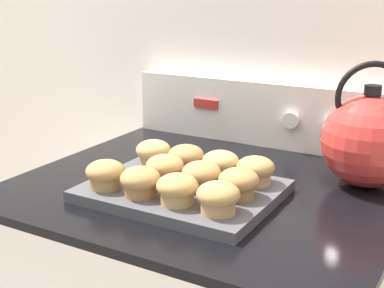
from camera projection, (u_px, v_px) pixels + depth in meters
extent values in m
cube|color=white|center=(282.00, 20.00, 1.36)|extent=(8.00, 0.05, 2.40)
cube|color=black|center=(212.00, 186.00, 1.15)|extent=(0.79, 0.70, 0.02)
cube|color=white|center=(270.00, 114.00, 1.39)|extent=(0.77, 0.05, 0.17)
cube|color=#B72D23|center=(206.00, 104.00, 1.44)|extent=(0.07, 0.01, 0.02)
cylinder|color=white|center=(291.00, 120.00, 1.32)|extent=(0.04, 0.02, 0.04)
cylinder|color=white|center=(333.00, 125.00, 1.27)|extent=(0.04, 0.02, 0.04)
cylinder|color=white|center=(377.00, 131.00, 1.23)|extent=(0.04, 0.02, 0.04)
cube|color=#4C4C51|center=(183.00, 191.00, 1.06)|extent=(0.37, 0.29, 0.02)
cylinder|color=#A37A4C|center=(106.00, 181.00, 1.05)|extent=(0.06, 0.06, 0.03)
ellipsoid|color=#B2844C|center=(105.00, 171.00, 1.04)|extent=(0.08, 0.08, 0.04)
cylinder|color=olive|center=(141.00, 189.00, 1.01)|extent=(0.06, 0.06, 0.03)
ellipsoid|color=#B2844C|center=(140.00, 178.00, 1.00)|extent=(0.08, 0.08, 0.04)
cylinder|color=tan|center=(177.00, 197.00, 0.97)|extent=(0.06, 0.06, 0.03)
ellipsoid|color=tan|center=(177.00, 186.00, 0.96)|extent=(0.08, 0.08, 0.04)
cylinder|color=tan|center=(218.00, 205.00, 0.93)|extent=(0.06, 0.06, 0.03)
ellipsoid|color=tan|center=(218.00, 194.00, 0.92)|extent=(0.08, 0.08, 0.04)
cylinder|color=tan|center=(165.00, 175.00, 1.08)|extent=(0.06, 0.06, 0.03)
ellipsoid|color=tan|center=(165.00, 165.00, 1.07)|extent=(0.08, 0.08, 0.04)
cylinder|color=tan|center=(201.00, 183.00, 1.04)|extent=(0.06, 0.06, 0.03)
ellipsoid|color=#B2844C|center=(201.00, 173.00, 1.03)|extent=(0.08, 0.08, 0.04)
cylinder|color=olive|center=(238.00, 190.00, 1.00)|extent=(0.06, 0.06, 0.03)
ellipsoid|color=#B2844C|center=(239.00, 180.00, 0.99)|extent=(0.08, 0.08, 0.04)
cylinder|color=#A37A4C|center=(154.00, 159.00, 1.18)|extent=(0.06, 0.06, 0.03)
ellipsoid|color=tan|center=(153.00, 150.00, 1.18)|extent=(0.08, 0.08, 0.04)
cylinder|color=tan|center=(186.00, 164.00, 1.15)|extent=(0.06, 0.06, 0.03)
ellipsoid|color=#B2844C|center=(186.00, 155.00, 1.14)|extent=(0.08, 0.08, 0.04)
cylinder|color=olive|center=(220.00, 171.00, 1.11)|extent=(0.06, 0.06, 0.03)
ellipsoid|color=tan|center=(221.00, 161.00, 1.10)|extent=(0.08, 0.08, 0.04)
cylinder|color=tan|center=(255.00, 177.00, 1.07)|extent=(0.06, 0.06, 0.03)
ellipsoid|color=tan|center=(256.00, 167.00, 1.06)|extent=(0.08, 0.08, 0.04)
sphere|color=red|center=(368.00, 141.00, 1.10)|extent=(0.19, 0.19, 0.19)
cylinder|color=black|center=(373.00, 90.00, 1.07)|extent=(0.03, 0.03, 0.02)
torus|color=black|center=(372.00, 97.00, 1.07)|extent=(0.14, 0.07, 0.15)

